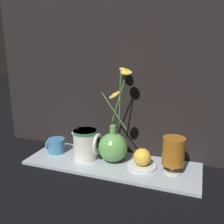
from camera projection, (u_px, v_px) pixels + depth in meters
The scene contains 9 objects.
ground_plane at pixel (112, 165), 1.04m from camera, with size 6.00×6.00×0.00m, color black.
shelf at pixel (112, 164), 1.04m from camera, with size 0.71×0.24×0.01m.
backdrop_wall at pixel (123, 28), 1.02m from camera, with size 1.21×0.02×1.10m.
vase_with_flowers at pixel (114, 146), 1.03m from camera, with size 0.13×0.21×0.38m.
yellow_mug at pixel (56, 145), 1.13m from camera, with size 0.09×0.08×0.06m.
ceramic_pitcher at pixel (86, 143), 1.06m from camera, with size 0.13×0.10×0.14m.
tea_glass at pixel (173, 152), 0.93m from camera, with size 0.08×0.08×0.14m.
saucer_plate at pixel (141, 167), 0.99m from camera, with size 0.12×0.12×0.01m.
orange_fruit at pixel (142, 157), 0.98m from camera, with size 0.07×0.07×0.08m.
Camera 1 is at (0.32, -0.89, 0.48)m, focal length 40.00 mm.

